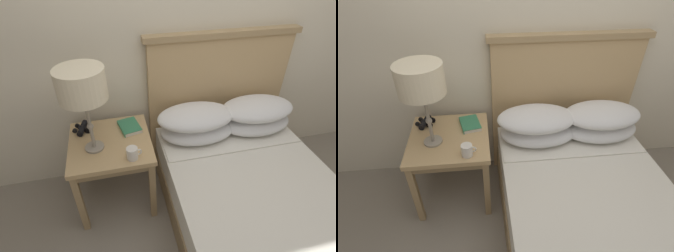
% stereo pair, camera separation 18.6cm
% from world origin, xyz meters
% --- Properties ---
extents(ground_plane, '(20.00, 20.00, 0.00)m').
position_xyz_m(ground_plane, '(0.00, 0.00, 0.00)').
color(ground_plane, gray).
rests_on(ground_plane, ground).
extents(wall_back, '(8.00, 0.06, 2.60)m').
position_xyz_m(wall_back, '(0.00, 0.94, 1.30)').
color(wall_back, beige).
rests_on(wall_back, ground_plane).
extents(nightstand, '(0.58, 0.58, 0.59)m').
position_xyz_m(nightstand, '(-0.70, 0.58, 0.51)').
color(nightstand, tan).
rests_on(nightstand, ground_plane).
extents(bed, '(1.23, 1.82, 1.22)m').
position_xyz_m(bed, '(0.22, 0.12, 0.31)').
color(bed, olive).
rests_on(bed, ground_plane).
extents(table_lamp, '(0.30, 0.30, 0.59)m').
position_xyz_m(table_lamp, '(-0.81, 0.53, 1.07)').
color(table_lamp, gray).
rests_on(table_lamp, nightstand).
extents(book_on_nightstand, '(0.18, 0.22, 0.03)m').
position_xyz_m(book_on_nightstand, '(-0.55, 0.70, 0.61)').
color(book_on_nightstand, silver).
rests_on(book_on_nightstand, nightstand).
extents(binoculars_pair, '(0.15, 0.16, 0.05)m').
position_xyz_m(binoculars_pair, '(-0.90, 0.75, 0.61)').
color(binoculars_pair, black).
rests_on(binoculars_pair, nightstand).
extents(coffee_mug, '(0.10, 0.08, 0.08)m').
position_xyz_m(coffee_mug, '(-0.56, 0.36, 0.63)').
color(coffee_mug, silver).
rests_on(coffee_mug, nightstand).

